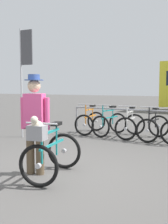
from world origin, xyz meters
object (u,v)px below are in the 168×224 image
Objects in this scene: person_with_featured_bike at (35,120)px; banner_flag at (24,62)px; racked_bike_white at (130,125)px; racked_bike_black at (153,127)px; featured_bicycle at (49,150)px; racked_bike_orange at (90,122)px; racked_bike_teal at (110,123)px.

banner_flag reaches higher than person_with_featured_bike.
racked_bike_white is 0.96× the size of racked_bike_black.
featured_bicycle reaches higher than racked_bike_white.
banner_flag is at bearing 134.41° from featured_bicycle.
banner_flag is at bearing -152.94° from racked_bike_white.
racked_bike_orange is at bearing 107.17° from featured_bicycle.
person_with_featured_bike is (-1.11, -4.05, 0.58)m from racked_bike_black.
racked_bike_orange is 0.70m from racked_bike_teal.
racked_bike_teal and racked_bike_white have the same top height.
racked_bike_black is at bearing -5.51° from racked_bike_orange.
racked_bike_white is 3.65m from banner_flag.
racked_bike_teal is at bearing 174.49° from racked_bike_white.
racked_bike_white is at bearing -5.51° from racked_bike_orange.
person_with_featured_bike is (0.98, -4.25, 0.58)m from racked_bike_orange.
racked_bike_teal is 1.06× the size of racked_bike_white.
banner_flag is at bearing -158.71° from racked_bike_black.
racked_bike_white is (1.39, -0.13, -0.00)m from racked_bike_orange.
racked_bike_white is at bearing 84.20° from person_with_featured_bike.
banner_flag is (-2.10, -1.49, 1.86)m from racked_bike_teal.
racked_bike_teal is at bearing 35.48° from banner_flag.
racked_bike_white is at bearing -5.51° from racked_bike_teal.
racked_bike_orange and racked_bike_black have the same top height.
featured_bicycle is (1.35, -4.37, 0.12)m from racked_bike_orange.
racked_bike_teal is 4.23m from person_with_featured_bike.
racked_bike_teal is 0.37× the size of banner_flag.
racked_bike_orange is at bearing 102.94° from person_with_featured_bike.
person_with_featured_bike reaches higher than racked_bike_teal.
racked_bike_teal is at bearing 93.82° from person_with_featured_bike.
racked_bike_orange is at bearing 174.49° from racked_bike_teal.
racked_bike_black is at bearing -5.51° from racked_bike_teal.
person_with_featured_bike is at bearing -105.40° from racked_bike_black.
racked_bike_white is (0.70, -0.07, -0.00)m from racked_bike_teal.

